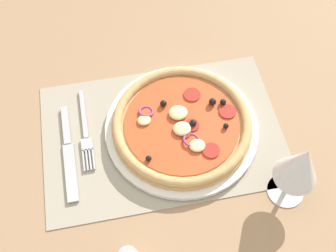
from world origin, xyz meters
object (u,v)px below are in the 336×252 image
object	(u,v)px
plate	(182,129)
pizza	(182,125)
knife	(69,153)
fork	(86,133)
wine_glass	(300,165)

from	to	relation	value
plate	pizza	xyz separation A→B (cm)	(-0.02, 0.00, 1.59)
pizza	knife	distance (cm)	21.65
plate	fork	size ratio (longest dim) A/B	1.62
pizza	knife	size ratio (longest dim) A/B	1.32
plate	wine_glass	size ratio (longest dim) A/B	1.95
wine_glass	fork	bearing A→B (deg)	-28.61
knife	pizza	bearing A→B (deg)	91.61
plate	knife	size ratio (longest dim) A/B	1.45
plate	fork	distance (cm)	18.28
pizza	fork	xyz separation A→B (cm)	(18.08, -2.78, -1.88)
plate	fork	world-z (taller)	plate
plate	pizza	bearing A→B (deg)	174.04
fork	knife	bearing A→B (deg)	-43.45
pizza	wine_glass	xyz separation A→B (cm)	(-15.39, 15.48, 7.75)
wine_glass	knife	bearing A→B (deg)	-21.54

